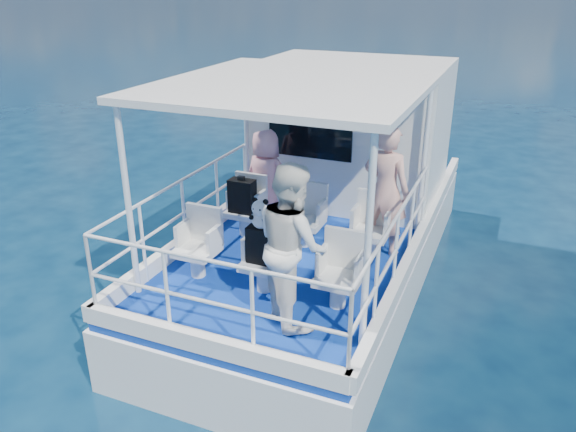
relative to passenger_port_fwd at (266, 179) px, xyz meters
The scene contains 20 objects.
ground 1.90m from the passenger_port_fwd, 39.14° to the right, with size 2000.00×2000.00×0.00m, color #072039.
hull 1.83m from the passenger_port_fwd, 25.88° to the left, with size 3.00×7.00×1.60m, color white.
deck 1.15m from the passenger_port_fwd, 25.88° to the left, with size 2.90×6.90×0.10m, color navy.
cabin 1.88m from the passenger_port_fwd, 65.30° to the left, with size 2.85×2.00×2.20m, color white.
canopy 1.90m from the passenger_port_fwd, 47.04° to the right, with size 3.00×3.20×0.08m, color white.
canopy_posts 1.23m from the passenger_port_fwd, 48.71° to the right, with size 2.77×2.97×2.20m.
railings 1.44m from the passenger_port_fwd, 57.35° to the right, with size 2.84×3.59×1.00m, color white, non-canonical shape.
seat_port_fwd 0.69m from the passenger_port_fwd, 106.98° to the right, with size 0.48×0.46×0.38m, color silver.
seat_center_fwd 1.03m from the passenger_port_fwd, 28.99° to the right, with size 0.48×0.46×0.38m, color silver.
seat_stbd_fwd 1.80m from the passenger_port_fwd, 14.33° to the right, with size 0.48×0.46×0.38m, color silver.
seat_port_aft 1.81m from the passenger_port_fwd, 94.31° to the right, with size 0.48×0.46×0.38m, color silver.
seat_center_aft 1.96m from the passenger_port_fwd, 65.97° to the right, with size 0.48×0.46×0.38m, color silver.
seat_stbd_aft 2.46m from the passenger_port_fwd, 45.96° to the right, with size 0.48×0.46×0.38m, color silver.
passenger_port_fwd is the anchor object (origin of this frame).
passenger_stbd_fwd 1.80m from the passenger_port_fwd, ahead, with size 0.63×0.41×1.73m, color #EBA698.
passenger_stbd_aft 2.48m from the passenger_port_fwd, 58.99° to the right, with size 0.85×0.66×1.75m, color white.
backpack_port 0.53m from the passenger_port_fwd, 103.87° to the right, with size 0.36×0.20×0.47m, color black.
backpack_center 1.91m from the passenger_port_fwd, 67.29° to the right, with size 0.29×0.16×0.43m, color black.
compact_camera 0.56m from the passenger_port_fwd, 103.55° to the right, with size 0.09×0.06×0.06m, color black.
panda 1.93m from the passenger_port_fwd, 66.87° to the right, with size 0.23×0.19×0.35m, color white, non-canonical shape.
Camera 1 is at (2.46, -6.28, 4.30)m, focal length 35.00 mm.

